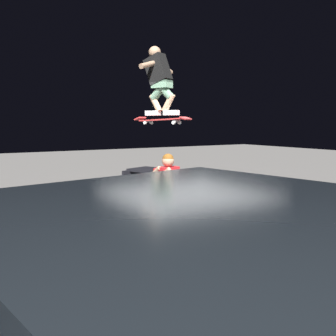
# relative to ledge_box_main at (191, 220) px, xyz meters

# --- Properties ---
(ground_plane) EXTENTS (40.00, 40.00, 0.00)m
(ground_plane) POSITION_rel_ledge_box_main_xyz_m (0.25, -0.07, -0.26)
(ground_plane) COLOR slate
(ledge_box_main) EXTENTS (1.74, 0.92, 0.52)m
(ledge_box_main) POSITION_rel_ledge_box_main_xyz_m (0.00, 0.00, 0.00)
(ledge_box_main) COLOR black
(ledge_box_main) RESTS_ON ground
(person_sitting_on_ledge) EXTENTS (0.60, 0.78, 1.35)m
(person_sitting_on_ledge) POSITION_rel_ledge_box_main_xyz_m (0.19, 0.43, 0.50)
(person_sitting_on_ledge) COLOR #2D3856
(person_sitting_on_ledge) RESTS_ON ground
(skateboard) EXTENTS (1.01, 0.62, 0.13)m
(skateboard) POSITION_rel_ledge_box_main_xyz_m (0.40, 0.32, 1.64)
(skateboard) COLOR #B72D2D
(skater_airborne) EXTENTS (0.62, 0.83, 1.12)m
(skater_airborne) POSITION_rel_ledge_box_main_xyz_m (0.45, 0.34, 2.32)
(skater_airborne) COLOR white
(kicker_ramp) EXTENTS (1.06, 1.00, 0.31)m
(kicker_ramp) POSITION_rel_ledge_box_main_xyz_m (2.15, 0.80, -0.21)
(kicker_ramp) COLOR black
(kicker_ramp) RESTS_ON ground
(picnic_table_back) EXTENTS (2.05, 1.83, 0.75)m
(picnic_table_back) POSITION_rel_ledge_box_main_xyz_m (2.58, -1.00, 0.24)
(picnic_table_back) COLOR black
(picnic_table_back) RESTS_ON ground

